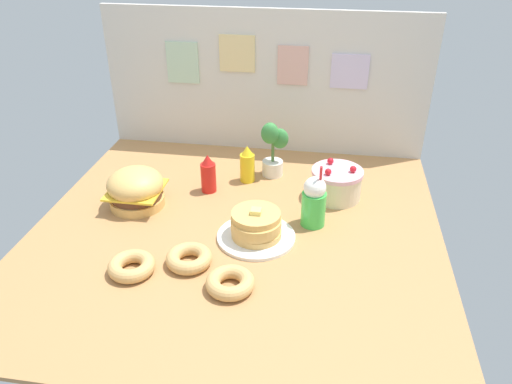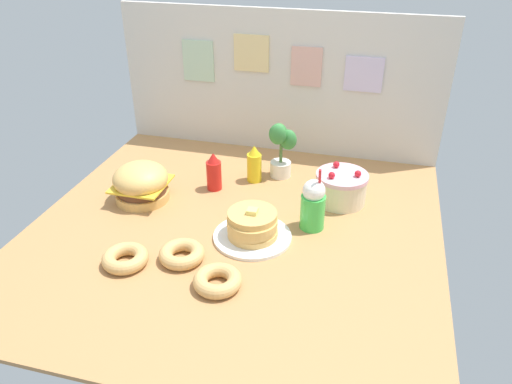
{
  "view_description": "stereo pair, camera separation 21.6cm",
  "coord_description": "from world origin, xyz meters",
  "views": [
    {
      "loc": [
        0.42,
        -2.01,
        1.41
      ],
      "look_at": [
        0.08,
        0.13,
        0.15
      ],
      "focal_mm": 34.84,
      "sensor_mm": 36.0,
      "label": 1
    },
    {
      "loc": [
        0.64,
        -1.97,
        1.41
      ],
      "look_at": [
        0.08,
        0.13,
        0.15
      ],
      "focal_mm": 34.84,
      "sensor_mm": 36.0,
      "label": 2
    }
  ],
  "objects": [
    {
      "name": "burger",
      "position": [
        -0.57,
        0.16,
        0.1
      ],
      "size": [
        0.3,
        0.3,
        0.22
      ],
      "color": "#DBA859",
      "rests_on": "ground_plane"
    },
    {
      "name": "cream_soda_cup",
      "position": [
        0.38,
        0.12,
        0.13
      ],
      "size": [
        0.12,
        0.12,
        0.34
      ],
      "color": "green",
      "rests_on": "ground_plane"
    },
    {
      "name": "mustard_bottle",
      "position": [
        -0.03,
        0.53,
        0.1
      ],
      "size": [
        0.09,
        0.09,
        0.23
      ],
      "color": "yellow",
      "rests_on": "ground_plane"
    },
    {
      "name": "donut_vanilla",
      "position": [
        0.06,
        -0.43,
        0.03
      ],
      "size": [
        0.21,
        0.21,
        0.06
      ],
      "color": "tan",
      "rests_on": "ground_plane"
    },
    {
      "name": "potted_plant",
      "position": [
        0.11,
        0.63,
        0.18
      ],
      "size": [
        0.16,
        0.14,
        0.34
      ],
      "color": "white",
      "rests_on": "ground_plane"
    },
    {
      "name": "donut_chocolate",
      "position": [
        -0.15,
        -0.29,
        0.03
      ],
      "size": [
        0.21,
        0.21,
        0.06
      ],
      "color": "tan",
      "rests_on": "ground_plane"
    },
    {
      "name": "pancake_stack",
      "position": [
        0.11,
        -0.05,
        0.06
      ],
      "size": [
        0.38,
        0.38,
        0.17
      ],
      "color": "white",
      "rests_on": "ground_plane"
    },
    {
      "name": "donut_pink_glaze",
      "position": [
        -0.39,
        -0.39,
        0.03
      ],
      "size": [
        0.21,
        0.21,
        0.06
      ],
      "color": "tan",
      "rests_on": "ground_plane"
    },
    {
      "name": "back_wall",
      "position": [
        -0.0,
        1.0,
        0.45
      ],
      "size": [
        2.04,
        0.04,
        0.9
      ],
      "color": "beige",
      "rests_on": "ground_plane"
    },
    {
      "name": "layer_cake",
      "position": [
        0.49,
        0.41,
        0.09
      ],
      "size": [
        0.28,
        0.28,
        0.21
      ],
      "color": "beige",
      "rests_on": "ground_plane"
    },
    {
      "name": "ground_plane",
      "position": [
        0.0,
        0.0,
        -0.01
      ],
      "size": [
        2.04,
        2.01,
        0.02
      ],
      "primitive_type": "cube",
      "color": "#B27F4C"
    },
    {
      "name": "ketchup_bottle",
      "position": [
        -0.23,
        0.37,
        0.1
      ],
      "size": [
        0.09,
        0.09,
        0.23
      ],
      "color": "red",
      "rests_on": "ground_plane"
    }
  ]
}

